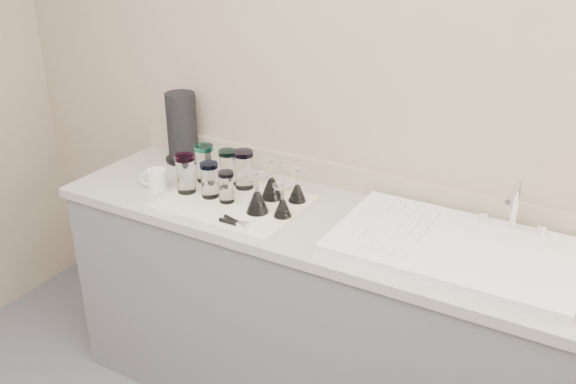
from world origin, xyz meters
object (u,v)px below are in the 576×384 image
Objects in this scene: sink_unit at (456,247)px; paper_towel_roll at (182,128)px; tumbler_cyan at (228,167)px; can_opener at (235,222)px; tumbler_teal at (205,163)px; tumbler_blue at (210,180)px; tumbler_lavender at (226,187)px; goblet_back_left at (272,186)px; goblet_front_left at (257,199)px; white_mug at (157,179)px; tumbler_magenta at (186,173)px; goblet_front_right at (283,206)px; tumbler_purple at (244,169)px; goblet_back_right at (297,191)px.

sink_unit is 1.35m from paper_towel_roll.
can_opener is at bearing -51.43° from tumbler_cyan.
tumbler_teal reaches higher than tumbler_cyan.
can_opener is at bearing -34.05° from tumbler_blue.
tumbler_lavender reaches higher than can_opener.
goblet_back_left is 1.01× the size of goblet_front_left.
white_mug is (-0.47, -0.15, -0.02)m from goblet_back_left.
tumbler_magenta is at bearing -174.74° from tumbler_blue.
tumbler_lavender and goblet_front_right have the same top height.
goblet_front_right is 0.75m from paper_towel_roll.
tumbler_magenta is 1.01× the size of goblet_front_left.
paper_towel_roll is at bearing 171.40° from sink_unit.
tumbler_cyan reaches higher than can_opener.
paper_towel_roll is (-0.59, 0.30, 0.09)m from goblet_front_left.
tumbler_cyan is 0.37m from can_opener.
can_opener is at bearing -62.38° from tumbler_purple.
tumbler_magenta is (-0.18, -0.15, -0.00)m from tumbler_purple.
goblet_back_right is (0.24, 0.14, -0.02)m from tumbler_lavender.
goblet_front_left is at bearing 83.15° from can_opener.
sink_unit reaches higher than goblet_back_right.
tumbler_blue is at bearing 5.26° from tumbler_magenta.
tumbler_teal is 1.20× the size of goblet_back_right.
tumbler_magenta reaches higher than tumbler_blue.
goblet_front_right is at bearing -22.26° from tumbler_cyan.
sink_unit is 0.98m from tumbler_blue.
sink_unit is 0.99m from tumbler_cyan.
can_opener is at bearing -96.85° from goblet_front_left.
tumbler_teal is 0.50× the size of paper_towel_roll.
tumbler_cyan is at bearing 93.00° from tumbler_blue.
can_opener is (0.15, -0.29, -0.07)m from tumbler_purple.
tumbler_lavender is (0.20, -0.12, -0.02)m from tumbler_teal.
can_opener is at bearing -38.87° from tumbler_teal.
goblet_front_left is (0.24, -0.02, -0.02)m from tumbler_blue.
tumbler_magenta is 1.00× the size of goblet_back_left.
can_opener is (-0.12, -0.15, -0.03)m from goblet_front_right.
paper_towel_roll is (-0.24, 0.28, 0.07)m from tumbler_magenta.
sink_unit reaches higher than tumbler_teal.
tumbler_cyan is 1.17× the size of goblet_front_right.
goblet_back_left is (0.23, -0.03, -0.02)m from tumbler_cyan.
tumbler_purple is 1.00× the size of tumbler_magenta.
sink_unit is 6.49× the size of tumbler_lavender.
tumbler_cyan is 1.18× the size of can_opener.
tumbler_cyan is 0.23m from goblet_back_left.
tumbler_teal is 1.24× the size of tumbler_lavender.
paper_towel_roll is at bearing 108.38° from white_mug.
goblet_front_left is (0.35, -0.01, -0.03)m from tumbler_magenta.
goblet_back_right is at bearing 23.25° from tumbler_blue.
tumbler_cyan is (-0.99, 0.07, 0.06)m from sink_unit.
tumbler_purple is 0.31m from goblet_front_right.
tumbler_purple and goblet_back_left have the same top height.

